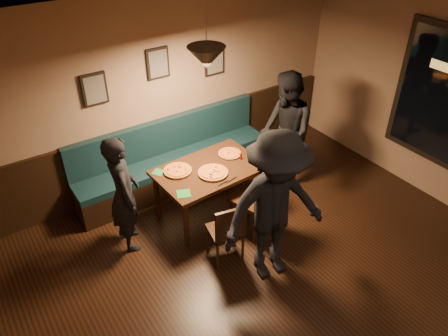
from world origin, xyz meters
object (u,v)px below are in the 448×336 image
Objects in this scene: booth_bench at (174,157)px; diner_left at (124,194)px; chair_near_left at (225,230)px; soda_glass at (257,160)px; dining_table at (210,191)px; tabasco_bottle at (241,155)px; diner_right at (286,132)px; diner_front at (275,209)px; chair_near_right at (253,197)px.

booth_bench is 1.36m from diner_left.
soda_glass is at bearing 43.64° from chair_near_left.
chair_near_left is at bearing -112.74° from dining_table.
tabasco_bottle is (0.77, 0.76, 0.38)m from chair_near_left.
dining_table is 1.23m from diner_left.
diner_right is 0.94× the size of diner_front.
diner_left is 10.86× the size of soda_glass.
tabasco_bottle is at bearing -9.39° from dining_table.
tabasco_bottle is (0.45, 1.25, -0.14)m from diner_front.
dining_table is 9.68× the size of soda_glass.
booth_bench reaches higher than dining_table.
chair_near_left is at bearing -175.21° from chair_near_right.
tabasco_bottle reaches higher than chair_near_left.
diner_right reaches higher than chair_near_right.
booth_bench is 1.66m from diner_right.
diner_right is at bearing -78.52° from diner_left.
chair_near_right is at bearing 32.96° from chair_near_left.
diner_left reaches higher than booth_bench.
diner_right reaches higher than booth_bench.
diner_front reaches higher than soda_glass.
diner_front is at bearing -45.18° from chair_near_left.
booth_bench reaches higher than tabasco_bottle.
diner_left is 1.82m from diner_front.
tabasco_bottle is at bearing -81.01° from diner_left.
diner_left is at bearing -144.28° from booth_bench.
diner_left is (-1.16, 0.07, 0.41)m from dining_table.
chair_near_left is at bearing -135.35° from tabasco_bottle.
booth_bench is at bearing 88.13° from chair_near_right.
diner_left is at bearing 146.68° from chair_near_left.
chair_near_right is (0.37, -1.43, 0.02)m from booth_bench.
dining_table is (0.08, -0.84, -0.13)m from booth_bench.
booth_bench is 2.16× the size of dining_table.
diner_front is (0.32, -0.49, 0.51)m from chair_near_left.
chair_near_right is 0.64m from tabasco_bottle.
chair_near_right is at bearing -67.18° from dining_table.
booth_bench is 1.10m from tabasco_bottle.
chair_near_left is 0.55× the size of diner_left.
dining_table is 0.86m from chair_near_left.
diner_right is 14.09× the size of tabasco_bottle.
dining_table is 0.67m from chair_near_right.
chair_near_left is at bearing -122.00° from diner_left.
booth_bench is 1.92× the size of diner_left.
soda_glass is 0.24m from tabasco_bottle.
dining_table is at bearing -80.08° from diner_left.
diner_front is at bearing -109.64° from tabasco_bottle.
booth_bench is 1.33m from soda_glass.
soda_glass reaches higher than dining_table.
soda_glass is (1.73, -0.34, 0.04)m from diner_left.
chair_near_right is 0.55× the size of diner_front.
soda_glass is at bearing 31.06° from chair_near_right.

